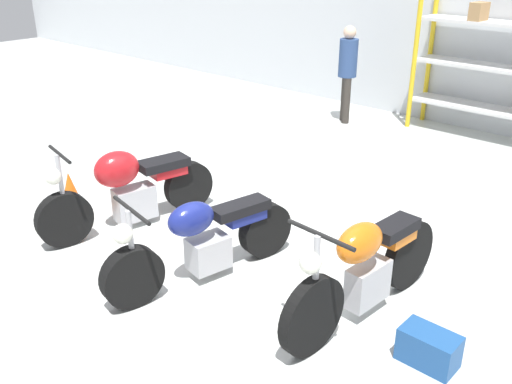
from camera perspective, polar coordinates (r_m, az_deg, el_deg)
ground_plane at (r=5.74m, az=-2.71°, el=-7.61°), size 30.00×30.00×0.00m
back_wall at (r=10.21m, az=22.90°, el=15.43°), size 30.00×0.08×3.60m
motorcycle_red at (r=6.49m, az=-12.55°, el=0.43°), size 0.71×2.09×1.04m
motorcycle_blue at (r=5.40m, az=-5.24°, el=-4.81°), size 0.71×2.05×0.95m
motorcycle_orange at (r=4.90m, az=10.88°, el=-7.46°), size 0.63×2.02×1.05m
person_browsing at (r=10.22m, az=9.15°, el=12.28°), size 0.45×0.45×1.67m
toolbox at (r=4.71m, az=16.89°, el=-14.70°), size 0.44×0.26×0.28m
traffic_cone at (r=6.99m, az=-18.02°, el=-0.23°), size 0.32×0.32×0.55m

